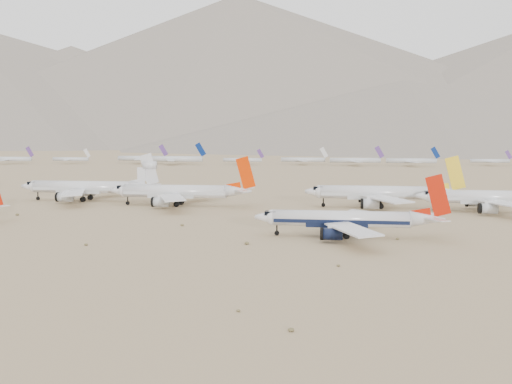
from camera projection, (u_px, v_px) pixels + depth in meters
ground at (292, 238)px, 133.67m from camera, size 7000.00×7000.00×0.00m
main_airliner at (349, 220)px, 135.03m from camera, size 43.39×42.38×15.31m
row2_navy_widebody at (495, 198)px, 178.89m from camera, size 46.74×45.71×16.63m
row2_gold_tail at (382, 193)px, 190.07m from camera, size 49.64×48.55×17.68m
row2_orange_tail at (181, 192)px, 195.43m from camera, size 48.38×47.33×17.26m
row2_white_trijet at (90, 187)px, 210.18m from camera, size 50.44×49.30×17.87m
distant_storage_row at (380, 160)px, 458.41m from camera, size 678.03×64.18×16.28m
mountain_range at (356, 81)px, 1729.80m from camera, size 7354.00×3024.00×470.00m
desert_scrub at (287, 264)px, 105.34m from camera, size 261.14×121.67×0.63m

